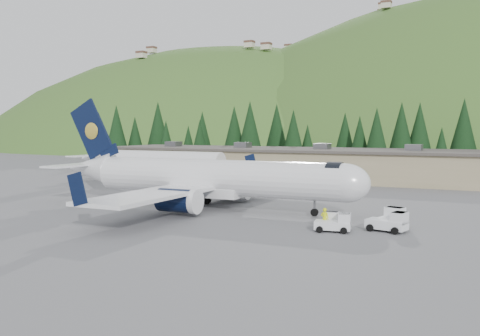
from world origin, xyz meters
The scene contains 10 objects.
ground centered at (0.00, 0.00, 0.00)m, with size 600.00×600.00×0.00m, color #5D5D62.
airliner centered at (-1.07, -0.01, 3.25)m, with size 36.57×34.26×12.18m.
second_airliner centered at (-24.92, 22.00, 3.32)m, with size 27.50×11.00×10.05m.
baggage_tug_a centered at (15.14, -6.80, 0.71)m, with size 3.17×2.22×1.58m.
baggage_tug_b centered at (19.20, -4.83, 0.78)m, with size 3.52×2.52×1.73m.
baggage_tug_c centered at (14.33, -5.97, 0.65)m, with size 1.78×2.78×1.44m.
terminal_building centered at (-5.01, 38.00, 2.62)m, with size 71.00×17.00×6.10m.
baggage_tug_d centered at (18.97, -3.37, 0.80)m, with size 2.74×3.67×1.78m.
ramp_worker centered at (14.04, -6.41, 0.95)m, with size 0.69×0.46×1.90m, color #D3DF0C.
tree_line centered at (-7.68, 61.96, 7.50)m, with size 111.91×18.67×14.27m.
Camera 1 is at (27.21, -49.86, 8.60)m, focal length 40.00 mm.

